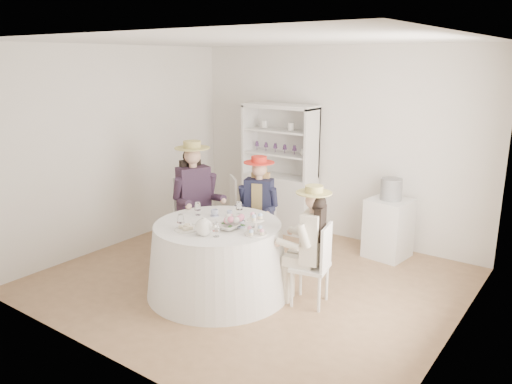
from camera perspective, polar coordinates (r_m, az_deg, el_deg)
The scene contains 23 objects.
ground at distance 5.96m, azimuth -0.57°, elevation -10.01°, with size 4.50×4.50×0.00m, color olive.
ceiling at distance 5.40m, azimuth -0.65°, elevation 16.93°, with size 4.50×4.50×0.00m, color white.
wall_back at distance 7.21m, azimuth 8.90°, elevation 5.48°, with size 4.50×4.50×0.00m, color white.
wall_front at distance 4.14m, azimuth -17.25°, elevation -2.08°, with size 4.50×4.50×0.00m, color white.
wall_left at distance 7.07m, azimuth -15.52°, elevation 4.93°, with size 4.50×4.50×0.00m, color white.
wall_right at distance 4.60m, azimuth 22.60°, elevation -0.87°, with size 4.50×4.50×0.00m, color white.
tea_table at distance 5.55m, azimuth -4.33°, elevation -7.55°, with size 1.58×1.58×0.79m.
hutch at distance 7.51m, azimuth 2.78°, elevation 0.72°, with size 1.16×0.54×1.88m.
side_table at distance 6.72m, azimuth 14.90°, elevation -4.01°, with size 0.50×0.50×0.77m, color silver.
hatbox at distance 6.57m, azimuth 15.20°, elevation 0.31°, with size 0.27×0.27×0.27m, color black.
guest_left at distance 6.33m, azimuth -7.03°, elevation -0.24°, with size 0.65×0.59×1.54m.
guest_mid at distance 6.27m, azimuth 0.29°, elevation -1.21°, with size 0.51×0.56×1.36m.
guest_right at distance 5.18m, azimuth 6.25°, elevation -5.31°, with size 0.52×0.49×1.29m.
spare_chair at distance 7.12m, azimuth -1.79°, elevation -1.55°, with size 0.53×0.53×0.92m.
teacup_a at distance 5.66m, azimuth -4.76°, elevation -2.43°, with size 0.09×0.09×0.07m, color white.
teacup_b at distance 5.63m, azimuth -3.04°, elevation -2.53°, with size 0.07×0.07×0.06m, color white.
teacup_c at distance 5.28m, azimuth -1.76°, elevation -3.70°, with size 0.08×0.08×0.07m, color white.
flower_bowl at distance 5.20m, azimuth -3.19°, elevation -4.05°, with size 0.23×0.23×0.06m, color white.
flower_arrangement at distance 5.25m, azimuth -2.54°, elevation -3.14°, with size 0.19×0.19×0.07m.
table_teapot at distance 5.06m, azimuth -5.96°, elevation -4.02°, with size 0.26×0.18×0.19m.
sandwich_plate at distance 5.25m, azimuth -7.99°, elevation -4.16°, with size 0.24×0.24×0.05m.
cupcake_stand at distance 5.05m, azimuth -0.05°, elevation -4.00°, with size 0.23×0.23×0.22m.
stemware_set at distance 5.38m, azimuth -4.43°, elevation -2.89°, with size 0.84×0.81×0.15m.
Camera 1 is at (3.20, -4.35, 2.51)m, focal length 35.00 mm.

